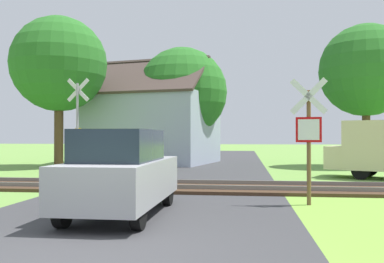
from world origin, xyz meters
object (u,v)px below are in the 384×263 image
stop_sign_near (309,133)px  tree_center (182,92)px  parked_car (122,172)px  crossing_sign_far (78,125)px  house (154,126)px  tree_left (59,64)px  tree_right (366,70)px

stop_sign_near → tree_center: bearing=-60.6°
parked_car → crossing_sign_far: bearing=119.4°
house → parked_car: (2.98, -17.13, -1.35)m
house → tree_left: bearing=-125.1°
house → parked_car: 17.44m
tree_center → parked_car: tree_center is taller
crossing_sign_far → tree_right: tree_right is taller
house → tree_right: 12.49m
tree_right → tree_center: (-10.24, 2.05, -0.84)m
tree_left → tree_right: (16.30, 2.04, -0.32)m
parked_car → tree_right: bearing=59.8°
crossing_sign_far → tree_left: (-3.69, 6.53, 3.43)m
stop_sign_near → crossing_sign_far: size_ratio=0.80×
stop_sign_near → tree_left: bearing=-34.4°
crossing_sign_far → stop_sign_near: bearing=-28.6°
parked_car → tree_left: bearing=119.7°
crossing_sign_far → parked_car: size_ratio=0.95×
house → tree_center: 2.72m
tree_right → crossing_sign_far: bearing=-145.8°
house → tree_center: bearing=14.4°
house → parked_car: house is taller
parked_car → tree_center: bearing=94.7°
tree_left → parked_car: 15.69m
stop_sign_near → tree_center: (-5.29, 15.40, 2.61)m
tree_center → house: bearing=-177.6°
house → stop_sign_near: bearing=-53.4°
tree_right → tree_center: bearing=168.7°
stop_sign_near → house: bearing=-54.9°
crossing_sign_far → house: (0.63, 10.55, 0.20)m
crossing_sign_far → tree_right: (12.61, 8.57, 3.11)m
tree_left → crossing_sign_far: bearing=-60.6°
crossing_sign_far → parked_car: crossing_sign_far is taller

